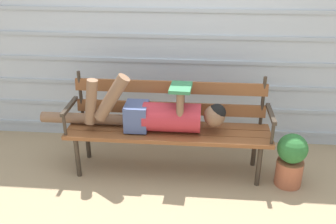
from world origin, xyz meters
The scene contains 5 objects.
ground_plane centered at (0.00, 0.00, 0.00)m, with size 12.00×12.00×0.00m, color tan.
house_siding centered at (0.00, 0.79, 1.12)m, with size 5.12×0.08×2.24m.
park_bench centered at (0.00, 0.20, 0.48)m, with size 1.82×0.43×0.88m.
reclining_person centered at (-0.11, 0.14, 0.58)m, with size 1.68×0.26×0.54m.
potted_plant centered at (1.07, 0.01, 0.26)m, with size 0.26×0.26×0.49m.
Camera 1 is at (0.27, -2.88, 2.00)m, focal length 40.89 mm.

